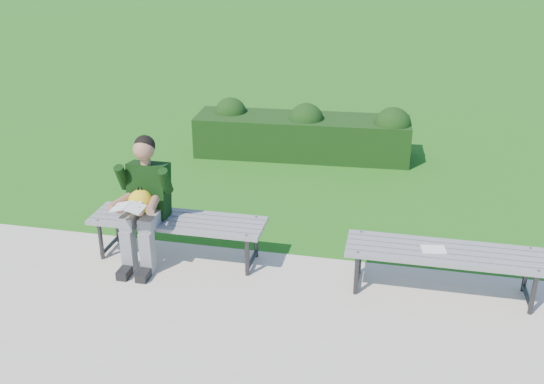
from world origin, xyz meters
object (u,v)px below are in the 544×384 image
object	(u,v)px
bench_right	(444,256)
seated_boy	(144,198)
hedge	(305,133)
bench_left	(178,224)
paper_sheet	(433,249)

from	to	relation	value
bench_right	seated_boy	xyz separation A→B (m)	(-2.94, 0.02, 0.30)
hedge	bench_left	xyz separation A→B (m)	(-0.77, -3.39, 0.06)
hedge	bench_left	distance (m)	3.48
bench_right	paper_sheet	size ratio (longest dim) A/B	7.42
hedge	bench_right	bearing A→B (deg)	-61.87
hedge	seated_boy	xyz separation A→B (m)	(-1.07, -3.49, 0.36)
hedge	seated_boy	world-z (taller)	seated_boy
seated_boy	paper_sheet	xyz separation A→B (m)	(2.84, -0.02, -0.24)
seated_boy	paper_sheet	size ratio (longest dim) A/B	5.42
bench_right	hedge	bearing A→B (deg)	118.13
hedge	bench_left	size ratio (longest dim) A/B	1.80
paper_sheet	bench_left	bearing A→B (deg)	177.50
bench_left	seated_boy	distance (m)	0.43
bench_left	hedge	bearing A→B (deg)	77.25
paper_sheet	hedge	bearing A→B (deg)	116.84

